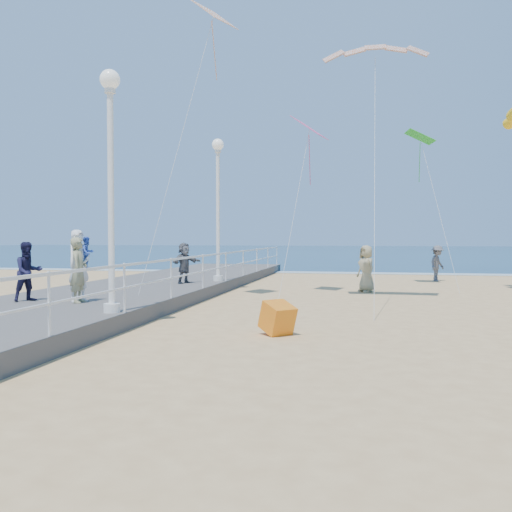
% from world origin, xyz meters
% --- Properties ---
extents(ground, '(160.00, 160.00, 0.00)m').
position_xyz_m(ground, '(0.00, 0.00, 0.00)').
color(ground, tan).
rests_on(ground, ground).
extents(ocean, '(160.00, 90.00, 0.05)m').
position_xyz_m(ocean, '(0.00, 65.00, 0.01)').
color(ocean, '#0C2E48').
rests_on(ocean, ground).
extents(surf_line, '(160.00, 1.20, 0.04)m').
position_xyz_m(surf_line, '(0.00, 20.50, 0.03)').
color(surf_line, white).
rests_on(surf_line, ground).
extents(boardwalk, '(5.00, 44.00, 0.40)m').
position_xyz_m(boardwalk, '(-7.50, 0.00, 0.20)').
color(boardwalk, '#66615C').
rests_on(boardwalk, ground).
extents(railing, '(0.05, 42.00, 0.55)m').
position_xyz_m(railing, '(-5.05, 0.00, 1.25)').
color(railing, white).
rests_on(railing, boardwalk).
extents(lamp_post_mid, '(0.44, 0.44, 5.32)m').
position_xyz_m(lamp_post_mid, '(-5.35, 0.00, 3.66)').
color(lamp_post_mid, white).
rests_on(lamp_post_mid, boardwalk).
extents(lamp_post_far, '(0.44, 0.44, 5.32)m').
position_xyz_m(lamp_post_far, '(-5.35, 9.00, 3.66)').
color(lamp_post_far, white).
rests_on(lamp_post_far, boardwalk).
extents(woman_holding_toddler, '(0.64, 0.78, 1.85)m').
position_xyz_m(woman_holding_toddler, '(-7.07, 1.74, 1.33)').
color(woman_holding_toddler, white).
rests_on(woman_holding_toddler, boardwalk).
extents(toddler_held, '(0.43, 0.48, 0.82)m').
position_xyz_m(toddler_held, '(-6.92, 1.89, 1.66)').
color(toddler_held, blue).
rests_on(toddler_held, boardwalk).
extents(spectator_5, '(0.96, 1.41, 1.46)m').
position_xyz_m(spectator_5, '(-6.27, 7.79, 1.13)').
color(spectator_5, '#595A5F').
rests_on(spectator_5, boardwalk).
extents(spectator_6, '(0.51, 0.67, 1.66)m').
position_xyz_m(spectator_6, '(-6.98, 1.55, 1.23)').
color(spectator_6, '#979468').
rests_on(spectator_6, boardwalk).
extents(spectator_7, '(0.90, 0.94, 1.54)m').
position_xyz_m(spectator_7, '(-8.46, 1.63, 1.17)').
color(spectator_7, '#1A1937').
rests_on(spectator_7, boardwalk).
extents(beach_walker_a, '(1.08, 1.24, 1.66)m').
position_xyz_m(beach_walker_a, '(3.31, 15.73, 0.83)').
color(beach_walker_a, '#5A595E').
rests_on(beach_walker_a, ground).
extents(beach_walker_c, '(0.95, 1.02, 1.75)m').
position_xyz_m(beach_walker_c, '(0.11, 9.91, 0.87)').
color(beach_walker_c, '#9B906B').
rests_on(beach_walker_c, ground).
extents(box_kite, '(0.89, 0.89, 0.74)m').
position_xyz_m(box_kite, '(-1.66, 0.12, 0.30)').
color(box_kite, '#F2470E').
rests_on(box_kite, ground).
extents(kite_parafoil, '(3.33, 0.94, 0.65)m').
position_xyz_m(kite_parafoil, '(0.36, 6.60, 7.95)').
color(kite_parafoil, '#CC4E18').
extents(kite_diamond_pink, '(1.31, 1.48, 0.75)m').
position_xyz_m(kite_diamond_pink, '(-1.90, 8.85, 5.96)').
color(kite_diamond_pink, '#D54E92').
extents(kite_diamond_green, '(1.24, 1.33, 0.53)m').
position_xyz_m(kite_diamond_green, '(2.27, 13.31, 6.26)').
color(kite_diamond_green, green).
extents(kite_diamond_redwhite, '(1.41, 1.55, 0.80)m').
position_xyz_m(kite_diamond_redwhite, '(-4.63, 5.93, 9.08)').
color(kite_diamond_redwhite, '#DE5C1A').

